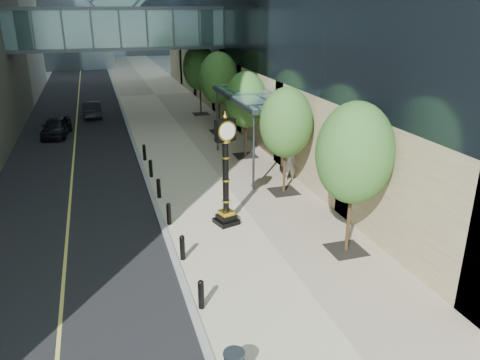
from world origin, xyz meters
The scene contains 12 objects.
ground centered at (0.00, 0.00, 0.00)m, with size 320.00×320.00×0.00m, color gray.
road centered at (-7.00, 40.00, 0.01)m, with size 8.00×180.00×0.02m, color black.
sidewalk centered at (1.00, 40.00, 0.03)m, with size 8.00×180.00×0.06m, color #BFB292.
curb centered at (-3.00, 40.00, 0.04)m, with size 0.25×180.00×0.07m, color gray.
skywalk centered at (-3.00, 28.00, 7.71)m, with size 17.00×4.20×5.80m.
entrance_canopy centered at (3.48, 14.00, 4.19)m, with size 3.00×8.00×4.38m.
bollard_row centered at (-2.70, 9.00, 0.51)m, with size 0.20×16.20×0.90m.
street_trees centered at (3.60, 16.46, 3.95)m, with size 2.91×28.90×5.99m.
street_clock centered at (-0.27, 6.74, 2.19)m, with size 1.15×1.15×4.91m.
pedestrian centered at (4.50, 10.96, 1.03)m, with size 0.70×0.46×1.93m, color #A9A39A.
car_near centered at (-8.28, 24.97, 0.74)m, with size 1.70×4.24×1.44m, color black.
car_far centered at (-5.70, 30.93, 0.69)m, with size 1.43×4.09×1.35m, color black.
Camera 1 is at (-5.24, -11.38, 9.12)m, focal length 35.00 mm.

